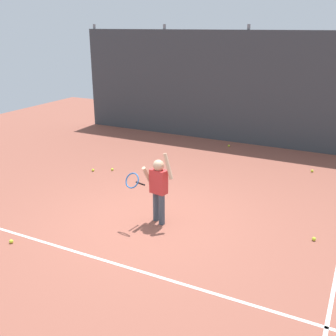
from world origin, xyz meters
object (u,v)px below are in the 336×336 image
Objects in this scene: tennis_ball_0 at (11,241)px; tennis_ball_3 at (229,146)px; tennis_player at (158,186)px; tennis_ball_1 at (112,169)px; tennis_ball_2 at (93,170)px; tennis_ball_4 at (312,171)px; tennis_ball_5 at (314,239)px.

tennis_ball_0 is 7.12m from tennis_ball_3.
tennis_ball_3 is at bearing 103.76° from tennis_player.
tennis_ball_1 is (-0.50, 3.69, 0.00)m from tennis_ball_0.
tennis_ball_4 is (4.86, 2.39, 0.00)m from tennis_ball_2.
tennis_ball_1 is (-2.32, 1.92, -0.69)m from tennis_player.
tennis_player is 2.63m from tennis_ball_0.
tennis_ball_0 is 3.72m from tennis_ball_1.
tennis_ball_4 is (3.97, 5.82, 0.00)m from tennis_ball_0.
tennis_ball_3 is (1.93, 3.28, 0.00)m from tennis_ball_1.
tennis_ball_5 is at bearing -56.54° from tennis_ball_3.
tennis_ball_2 is 1.00× the size of tennis_ball_4.
tennis_ball_4 is at bearing -24.48° from tennis_ball_3.
tennis_ball_3 and tennis_ball_4 have the same top height.
tennis_ball_2 is 4.23m from tennis_ball_3.
tennis_ball_2 is at bearing 168.67° from tennis_ball_5.
tennis_player is 3.09m from tennis_ball_1.
tennis_ball_4 is at bearing 55.70° from tennis_ball_0.
tennis_ball_1 is 1.00× the size of tennis_ball_5.
tennis_ball_1 and tennis_ball_3 have the same top height.
tennis_ball_0 is at bearing -75.44° from tennis_ball_2.
tennis_ball_2 is (-0.40, -0.26, 0.00)m from tennis_ball_1.
tennis_player is 20.46× the size of tennis_ball_5.
tennis_ball_1 is 0.47m from tennis_ball_2.
tennis_ball_5 is (0.52, -3.46, 0.00)m from tennis_ball_4.
tennis_ball_2 is at bearing -123.34° from tennis_ball_3.
tennis_ball_0 and tennis_ball_2 have the same top height.
tennis_player is 20.46× the size of tennis_ball_3.
tennis_ball_3 and tennis_ball_5 have the same top height.
tennis_ball_3 is at bearing 56.66° from tennis_ball_2.
tennis_player is 4.64m from tennis_ball_4.
tennis_ball_5 is (4.49, 2.35, 0.00)m from tennis_ball_0.
tennis_ball_2 is 1.00× the size of tennis_ball_5.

